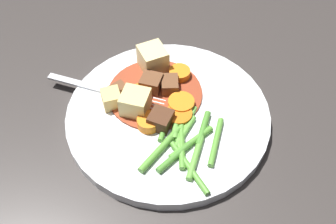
# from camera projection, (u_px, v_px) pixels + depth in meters

# --- Properties ---
(ground_plane) EXTENTS (3.00, 3.00, 0.00)m
(ground_plane) POSITION_uv_depth(u_px,v_px,m) (168.00, 119.00, 0.56)
(ground_plane) COLOR #383330
(dinner_plate) EXTENTS (0.27, 0.27, 0.02)m
(dinner_plate) POSITION_uv_depth(u_px,v_px,m) (168.00, 116.00, 0.56)
(dinner_plate) COLOR white
(dinner_plate) RESTS_ON ground_plane
(stew_sauce) EXTENTS (0.13, 0.13, 0.00)m
(stew_sauce) POSITION_uv_depth(u_px,v_px,m) (152.00, 94.00, 0.57)
(stew_sauce) COLOR #93381E
(stew_sauce) RESTS_ON dinner_plate
(carrot_slice_0) EXTENTS (0.04, 0.04, 0.01)m
(carrot_slice_0) POSITION_uv_depth(u_px,v_px,m) (179.00, 115.00, 0.54)
(carrot_slice_0) COLOR orange
(carrot_slice_0) RESTS_ON dinner_plate
(carrot_slice_1) EXTENTS (0.03, 0.03, 0.01)m
(carrot_slice_1) POSITION_uv_depth(u_px,v_px,m) (141.00, 94.00, 0.56)
(carrot_slice_1) COLOR orange
(carrot_slice_1) RESTS_ON dinner_plate
(carrot_slice_2) EXTENTS (0.03, 0.03, 0.01)m
(carrot_slice_2) POSITION_uv_depth(u_px,v_px,m) (149.00, 122.00, 0.53)
(carrot_slice_2) COLOR orange
(carrot_slice_2) RESTS_ON dinner_plate
(carrot_slice_3) EXTENTS (0.03, 0.03, 0.01)m
(carrot_slice_3) POSITION_uv_depth(u_px,v_px,m) (180.00, 74.00, 0.59)
(carrot_slice_3) COLOR orange
(carrot_slice_3) RESTS_ON dinner_plate
(carrot_slice_4) EXTENTS (0.04, 0.04, 0.01)m
(carrot_slice_4) POSITION_uv_depth(u_px,v_px,m) (181.00, 103.00, 0.55)
(carrot_slice_4) COLOR orange
(carrot_slice_4) RESTS_ON dinner_plate
(potato_chunk_0) EXTENTS (0.05, 0.05, 0.03)m
(potato_chunk_0) POSITION_uv_depth(u_px,v_px,m) (135.00, 103.00, 0.54)
(potato_chunk_0) COLOR #E5CC7A
(potato_chunk_0) RESTS_ON dinner_plate
(potato_chunk_1) EXTENTS (0.04, 0.04, 0.04)m
(potato_chunk_1) POSITION_uv_depth(u_px,v_px,m) (153.00, 59.00, 0.59)
(potato_chunk_1) COLOR #EAD68C
(potato_chunk_1) RESTS_ON dinner_plate
(potato_chunk_2) EXTENTS (0.03, 0.03, 0.02)m
(potato_chunk_2) POSITION_uv_depth(u_px,v_px,m) (111.00, 99.00, 0.55)
(potato_chunk_2) COLOR #DBBC6B
(potato_chunk_2) RESTS_ON dinner_plate
(meat_chunk_0) EXTENTS (0.04, 0.03, 0.02)m
(meat_chunk_0) POSITION_uv_depth(u_px,v_px,m) (170.00, 85.00, 0.57)
(meat_chunk_0) COLOR brown
(meat_chunk_0) RESTS_ON dinner_plate
(meat_chunk_1) EXTENTS (0.04, 0.04, 0.02)m
(meat_chunk_1) POSITION_uv_depth(u_px,v_px,m) (150.00, 84.00, 0.57)
(meat_chunk_1) COLOR brown
(meat_chunk_1) RESTS_ON dinner_plate
(meat_chunk_2) EXTENTS (0.04, 0.04, 0.02)m
(meat_chunk_2) POSITION_uv_depth(u_px,v_px,m) (161.00, 120.00, 0.53)
(meat_chunk_2) COLOR #4C2B19
(meat_chunk_2) RESTS_ON dinner_plate
(meat_chunk_3) EXTENTS (0.02, 0.03, 0.02)m
(meat_chunk_3) POSITION_uv_depth(u_px,v_px,m) (118.00, 90.00, 0.56)
(meat_chunk_3) COLOR brown
(meat_chunk_3) RESTS_ON dinner_plate
(green_bean_0) EXTENTS (0.07, 0.05, 0.01)m
(green_bean_0) POSITION_uv_depth(u_px,v_px,m) (182.00, 141.00, 0.51)
(green_bean_0) COLOR #599E38
(green_bean_0) RESTS_ON dinner_plate
(green_bean_1) EXTENTS (0.04, 0.07, 0.01)m
(green_bean_1) POSITION_uv_depth(u_px,v_px,m) (160.00, 149.00, 0.51)
(green_bean_1) COLOR #599E38
(green_bean_1) RESTS_ON dinner_plate
(green_bean_2) EXTENTS (0.06, 0.06, 0.01)m
(green_bean_2) POSITION_uv_depth(u_px,v_px,m) (216.00, 142.00, 0.51)
(green_bean_2) COLOR #599E38
(green_bean_2) RESTS_ON dinner_plate
(green_bean_3) EXTENTS (0.04, 0.05, 0.01)m
(green_bean_3) POSITION_uv_depth(u_px,v_px,m) (187.00, 132.00, 0.52)
(green_bean_3) COLOR #66AD42
(green_bean_3) RESTS_ON dinner_plate
(green_bean_4) EXTENTS (0.05, 0.05, 0.01)m
(green_bean_4) POSITION_uv_depth(u_px,v_px,m) (195.00, 157.00, 0.50)
(green_bean_4) COLOR #66AD42
(green_bean_4) RESTS_ON dinner_plate
(green_bean_5) EXTENTS (0.04, 0.04, 0.01)m
(green_bean_5) POSITION_uv_depth(u_px,v_px,m) (203.00, 129.00, 0.53)
(green_bean_5) COLOR #4C8E33
(green_bean_5) RESTS_ON dinner_plate
(green_bean_6) EXTENTS (0.02, 0.07, 0.01)m
(green_bean_6) POSITION_uv_depth(u_px,v_px,m) (190.00, 143.00, 0.51)
(green_bean_6) COLOR #599E38
(green_bean_6) RESTS_ON dinner_plate
(green_bean_7) EXTENTS (0.08, 0.01, 0.01)m
(green_bean_7) POSITION_uv_depth(u_px,v_px,m) (189.00, 167.00, 0.49)
(green_bean_7) COLOR #599E38
(green_bean_7) RESTS_ON dinner_plate
(green_bean_8) EXTENTS (0.02, 0.06, 0.01)m
(green_bean_8) POSITION_uv_depth(u_px,v_px,m) (174.00, 157.00, 0.50)
(green_bean_8) COLOR #4C8E33
(green_bean_8) RESTS_ON dinner_plate
(green_bean_9) EXTENTS (0.06, 0.03, 0.01)m
(green_bean_9) POSITION_uv_depth(u_px,v_px,m) (177.00, 135.00, 0.52)
(green_bean_9) COLOR #66AD42
(green_bean_9) RESTS_ON dinner_plate
(green_bean_10) EXTENTS (0.05, 0.05, 0.01)m
(green_bean_10) POSITION_uv_depth(u_px,v_px,m) (167.00, 123.00, 0.53)
(green_bean_10) COLOR #599E38
(green_bean_10) RESTS_ON dinner_plate
(green_bean_11) EXTENTS (0.05, 0.04, 0.01)m
(green_bean_11) POSITION_uv_depth(u_px,v_px,m) (174.00, 122.00, 0.53)
(green_bean_11) COLOR #66AD42
(green_bean_11) RESTS_ON dinner_plate
(green_bean_12) EXTENTS (0.05, 0.06, 0.01)m
(green_bean_12) POSITION_uv_depth(u_px,v_px,m) (186.00, 126.00, 0.53)
(green_bean_12) COLOR #66AD42
(green_bean_12) RESTS_ON dinner_plate
(fork) EXTENTS (0.14, 0.13, 0.00)m
(fork) POSITION_uv_depth(u_px,v_px,m) (109.00, 92.00, 0.57)
(fork) COLOR silver
(fork) RESTS_ON dinner_plate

